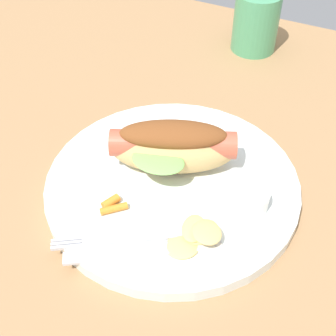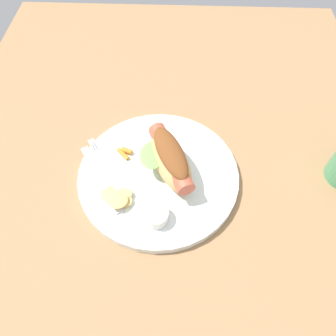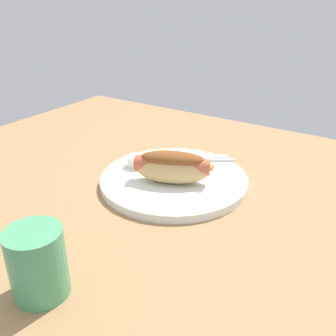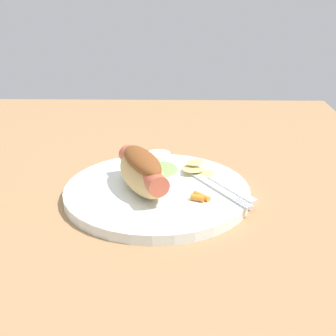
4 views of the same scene
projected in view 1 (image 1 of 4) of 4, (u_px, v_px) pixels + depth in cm
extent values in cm
cube|color=#9E754C|center=(177.00, 187.00, 57.63)|extent=(120.00, 90.00, 1.80)
cylinder|color=white|center=(172.00, 185.00, 55.50)|extent=(29.35, 29.35, 1.60)
ellipsoid|color=tan|center=(173.00, 150.00, 54.75)|extent=(15.35, 10.93, 5.29)
cylinder|color=#C1563D|center=(173.00, 144.00, 54.10)|extent=(14.41, 8.68, 3.17)
ellipsoid|color=brown|center=(173.00, 134.00, 53.10)|extent=(12.82, 8.78, 2.63)
ellipsoid|color=#7FC65B|center=(158.00, 160.00, 52.00)|extent=(6.26, 4.77, 0.67)
cylinder|color=white|center=(249.00, 199.00, 51.39)|extent=(4.26, 4.26, 2.25)
cube|color=silver|center=(142.00, 237.00, 48.98)|extent=(10.86, 7.50, 0.40)
cube|color=silver|center=(67.00, 240.00, 48.67)|extent=(2.86, 1.97, 0.40)
cube|color=silver|center=(67.00, 244.00, 48.35)|extent=(2.86, 1.97, 0.40)
cube|color=silver|center=(67.00, 247.00, 48.04)|extent=(2.86, 1.97, 0.40)
cube|color=silver|center=(143.00, 251.00, 47.72)|extent=(14.20, 9.79, 0.36)
ellipsoid|color=#E6C26E|center=(182.00, 246.00, 48.04)|extent=(4.72, 4.65, 0.50)
ellipsoid|color=#E6C26E|center=(202.00, 232.00, 48.87)|extent=(4.29, 4.68, 0.95)
ellipsoid|color=#E6C26E|center=(194.00, 228.00, 48.90)|extent=(3.33, 4.14, 0.69)
ellipsoid|color=#E6C26E|center=(207.00, 232.00, 47.68)|extent=(4.32, 4.45, 0.91)
cylinder|color=orange|center=(114.00, 209.00, 51.39)|extent=(2.72, 2.67, 0.82)
cylinder|color=orange|center=(111.00, 202.00, 51.96)|extent=(1.68, 2.23, 0.99)
cylinder|color=#4C9E6B|center=(256.00, 22.00, 75.44)|extent=(7.19, 7.19, 9.38)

